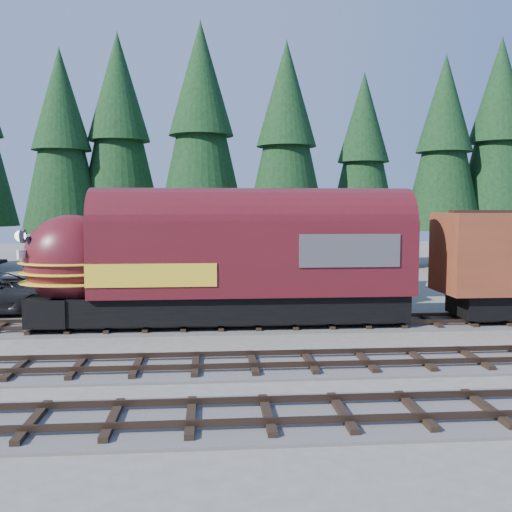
{
  "coord_description": "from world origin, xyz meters",
  "views": [
    {
      "loc": [
        -1.94,
        -19.53,
        5.05
      ],
      "look_at": [
        -0.01,
        4.0,
        2.98
      ],
      "focal_mm": 40.0,
      "sensor_mm": 36.0,
      "label": 1
    }
  ],
  "objects": [
    {
      "name": "ground",
      "position": [
        0.0,
        0.0,
        0.0
      ],
      "size": [
        120.0,
        120.0,
        0.0
      ],
      "primitive_type": "plane",
      "color": "#6B665B",
      "rests_on": "ground"
    },
    {
      "name": "conifer_backdrop",
      "position": [
        2.14,
        24.26,
        10.58
      ],
      "size": [
        80.24,
        21.18,
        17.35
      ],
      "color": "black",
      "rests_on": "ground"
    },
    {
      "name": "locomotive",
      "position": [
        -1.83,
        4.0,
        2.56
      ],
      "size": [
        16.13,
        3.21,
        4.39
      ],
      "color": "black",
      "rests_on": "ground"
    },
    {
      "name": "track_siding",
      "position": [
        10.0,
        4.0,
        0.06
      ],
      "size": [
        68.0,
        3.2,
        0.33
      ],
      "color": "#4C4947",
      "rests_on": "ground"
    },
    {
      "name": "depot",
      "position": [
        -0.0,
        10.5,
        2.96
      ],
      "size": [
        12.8,
        7.0,
        5.3
      ],
      "color": "#C88A1C",
      "rests_on": "ground"
    },
    {
      "name": "track_spur",
      "position": [
        -10.0,
        18.0,
        0.06
      ],
      "size": [
        32.0,
        3.2,
        0.33
      ],
      "color": "#4C4947",
      "rests_on": "ground"
    },
    {
      "name": "pickup_truck_a",
      "position": [
        -11.8,
        7.93,
        0.97
      ],
      "size": [
        7.2,
        3.69,
        1.95
      ],
      "primitive_type": "imported",
      "rotation": [
        0.0,
        0.0,
        1.64
      ],
      "color": "black",
      "rests_on": "ground"
    }
  ]
}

